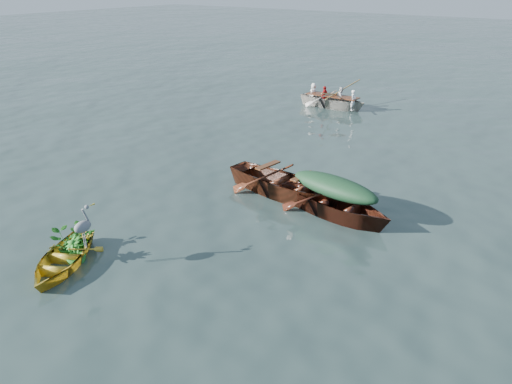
% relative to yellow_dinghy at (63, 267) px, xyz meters
% --- Properties ---
extents(ground, '(140.00, 140.00, 0.00)m').
position_rel_yellow_dinghy_xyz_m(ground, '(1.97, 2.59, 0.00)').
color(ground, '#2E413D').
rests_on(ground, ground).
extents(yellow_dinghy, '(2.46, 3.04, 0.73)m').
position_rel_yellow_dinghy_xyz_m(yellow_dinghy, '(0.00, 0.00, 0.00)').
color(yellow_dinghy, gold).
rests_on(yellow_dinghy, ground).
extents(green_tarp_boat, '(4.74, 2.10, 1.08)m').
position_rel_yellow_dinghy_xyz_m(green_tarp_boat, '(3.43, 5.55, 0.00)').
color(green_tarp_boat, '#42160F').
rests_on(green_tarp_boat, ground).
extents(open_wooden_boat, '(5.23, 2.11, 1.24)m').
position_rel_yellow_dinghy_xyz_m(open_wooden_boat, '(1.80, 5.80, 0.00)').
color(open_wooden_boat, '#5D2917').
rests_on(open_wooden_boat, ground).
extents(rowed_boat, '(4.43, 1.34, 1.06)m').
position_rel_yellow_dinghy_xyz_m(rowed_boat, '(-1.90, 15.50, 0.00)').
color(rowed_boat, beige).
rests_on(rowed_boat, ground).
extents(green_tarp_cover, '(2.61, 1.16, 0.52)m').
position_rel_yellow_dinghy_xyz_m(green_tarp_cover, '(3.43, 5.55, 0.80)').
color(green_tarp_cover, '#1A4025').
rests_on(green_tarp_cover, green_tarp_boat).
extents(thwart_benches, '(2.63, 1.21, 0.04)m').
position_rel_yellow_dinghy_xyz_m(thwart_benches, '(1.80, 5.80, 0.64)').
color(thwart_benches, '#4C2711').
rests_on(thwart_benches, open_wooden_boat).
extents(heron, '(0.44, 0.49, 0.92)m').
position_rel_yellow_dinghy_xyz_m(heron, '(0.45, 0.32, 0.83)').
color(heron, gray).
rests_on(heron, yellow_dinghy).
extents(dinghy_weeds, '(1.06, 1.13, 0.60)m').
position_rel_yellow_dinghy_xyz_m(dinghy_weeds, '(-0.25, 0.49, 0.67)').
color(dinghy_weeds, '#1E631A').
rests_on(dinghy_weeds, yellow_dinghy).
extents(rowers, '(3.10, 1.20, 0.76)m').
position_rel_yellow_dinghy_xyz_m(rowers, '(-1.90, 15.50, 0.91)').
color(rowers, white).
rests_on(rowers, rowed_boat).
extents(oars, '(0.60, 2.60, 0.06)m').
position_rel_yellow_dinghy_xyz_m(oars, '(-1.90, 15.50, 0.56)').
color(oars, '#A88040').
rests_on(oars, rowed_boat).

